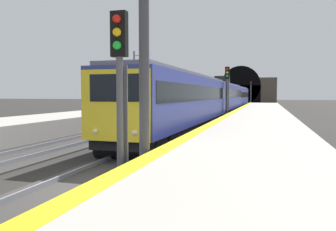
{
  "coord_description": "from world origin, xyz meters",
  "views": [
    {
      "loc": [
        -8.58,
        -5.16,
        2.63
      ],
      "look_at": [
        10.02,
        0.14,
        1.43
      ],
      "focal_mm": 37.01,
      "sensor_mm": 36.0,
      "label": 1
    }
  ],
  "objects_px": {
    "railway_signal_far": "(251,92)",
    "railway_signal_mid": "(227,89)",
    "catenary_mast_near": "(135,82)",
    "train_main_approaching": "(222,98)",
    "railway_signal_near": "(120,88)",
    "train_adjacent_platform": "(205,97)"
  },
  "relations": [
    {
      "from": "train_main_approaching",
      "to": "railway_signal_mid",
      "type": "relative_size",
      "value": 12.11
    },
    {
      "from": "railway_signal_mid",
      "to": "railway_signal_far",
      "type": "distance_m",
      "value": 47.12
    },
    {
      "from": "train_main_approaching",
      "to": "railway_signal_far",
      "type": "relative_size",
      "value": 11.02
    },
    {
      "from": "railway_signal_mid",
      "to": "train_main_approaching",
      "type": "bearing_deg",
      "value": -170.78
    },
    {
      "from": "train_adjacent_platform",
      "to": "railway_signal_near",
      "type": "distance_m",
      "value": 49.66
    },
    {
      "from": "train_adjacent_platform",
      "to": "railway_signal_near",
      "type": "height_order",
      "value": "railway_signal_near"
    },
    {
      "from": "train_adjacent_platform",
      "to": "catenary_mast_near",
      "type": "height_order",
      "value": "catenary_mast_near"
    },
    {
      "from": "railway_signal_near",
      "to": "catenary_mast_near",
      "type": "height_order",
      "value": "catenary_mast_near"
    },
    {
      "from": "train_main_approaching",
      "to": "train_adjacent_platform",
      "type": "bearing_deg",
      "value": -161.77
    },
    {
      "from": "railway_signal_near",
      "to": "railway_signal_far",
      "type": "bearing_deg",
      "value": -180.0
    },
    {
      "from": "train_adjacent_platform",
      "to": "catenary_mast_near",
      "type": "xyz_separation_m",
      "value": [
        -12.85,
        7.4,
        2.15
      ]
    },
    {
      "from": "train_main_approaching",
      "to": "railway_signal_near",
      "type": "bearing_deg",
      "value": 3.91
    },
    {
      "from": "railway_signal_far",
      "to": "railway_signal_mid",
      "type": "bearing_deg",
      "value": 0.0
    },
    {
      "from": "railway_signal_far",
      "to": "catenary_mast_near",
      "type": "height_order",
      "value": "catenary_mast_near"
    },
    {
      "from": "train_main_approaching",
      "to": "railway_signal_mid",
      "type": "xyz_separation_m",
      "value": [
        -11.32,
        -1.84,
        0.82
      ]
    },
    {
      "from": "railway_signal_far",
      "to": "train_adjacent_platform",
      "type": "bearing_deg",
      "value": -17.28
    },
    {
      "from": "train_adjacent_platform",
      "to": "railway_signal_far",
      "type": "relative_size",
      "value": 11.12
    },
    {
      "from": "railway_signal_far",
      "to": "catenary_mast_near",
      "type": "distance_m",
      "value": 36.52
    },
    {
      "from": "train_adjacent_platform",
      "to": "railway_signal_near",
      "type": "xyz_separation_m",
      "value": [
        -49.23,
        -6.5,
        0.6
      ]
    },
    {
      "from": "railway_signal_near",
      "to": "railway_signal_mid",
      "type": "distance_m",
      "value": 23.01
    },
    {
      "from": "catenary_mast_near",
      "to": "train_main_approaching",
      "type": "bearing_deg",
      "value": -99.63
    },
    {
      "from": "train_main_approaching",
      "to": "catenary_mast_near",
      "type": "distance_m",
      "value": 12.41
    }
  ]
}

